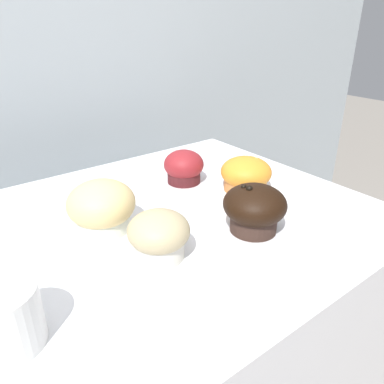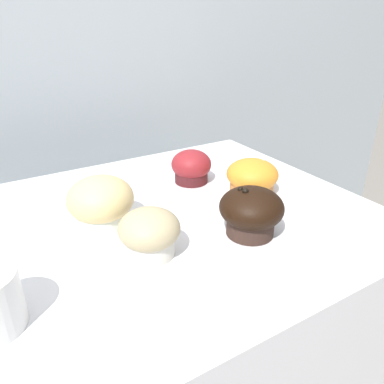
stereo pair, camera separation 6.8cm
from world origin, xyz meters
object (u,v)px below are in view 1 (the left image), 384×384
(muffin_back_left, at_px, (254,208))
(muffin_back_right, at_px, (159,235))
(muffin_front_right, at_px, (184,167))
(muffin_front_center, at_px, (102,207))
(muffin_front_left, at_px, (247,175))
(coffee_cup, at_px, (0,319))

(muffin_back_left, xyz_separation_m, muffin_back_right, (-0.17, 0.03, -0.00))
(muffin_back_left, bearing_deg, muffin_front_right, 83.31)
(muffin_front_center, xyz_separation_m, muffin_front_right, (0.23, 0.08, -0.01))
(muffin_front_left, height_order, muffin_front_right, muffin_front_right)
(muffin_back_right, relative_size, muffin_front_right, 1.08)
(muffin_back_left, height_order, muffin_front_left, muffin_back_left)
(muffin_front_center, xyz_separation_m, muffin_back_right, (0.03, -0.13, -0.00))
(muffin_front_center, height_order, muffin_back_right, muffin_front_center)
(muffin_front_left, distance_m, muffin_front_right, 0.14)
(muffin_front_center, bearing_deg, muffin_front_right, 18.96)
(muffin_back_right, bearing_deg, muffin_front_left, 18.10)
(muffin_front_center, distance_m, muffin_back_left, 0.26)
(coffee_cup, bearing_deg, muffin_back_left, 0.99)
(muffin_back_right, xyz_separation_m, coffee_cup, (-0.23, -0.04, 0.00))
(muffin_front_left, bearing_deg, muffin_back_left, -131.01)
(muffin_front_left, height_order, coffee_cup, coffee_cup)
(muffin_back_right, distance_m, muffin_front_right, 0.29)
(coffee_cup, bearing_deg, muffin_front_right, 29.84)
(muffin_back_left, xyz_separation_m, muffin_front_right, (0.03, 0.24, -0.01))
(muffin_front_left, bearing_deg, coffee_cup, -165.60)
(muffin_front_center, height_order, muffin_back_left, muffin_front_center)
(muffin_front_center, relative_size, muffin_front_right, 1.31)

